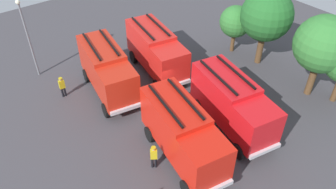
{
  "coord_description": "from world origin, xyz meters",
  "views": [
    {
      "loc": [
        14.76,
        -11.72,
        16.61
      ],
      "look_at": [
        0.0,
        0.0,
        1.4
      ],
      "focal_mm": 35.53,
      "sensor_mm": 36.0,
      "label": 1
    }
  ],
  "objects": [
    {
      "name": "fire_truck_0",
      "position": [
        -4.57,
        -2.32,
        2.15
      ],
      "size": [
        7.53,
        3.86,
        3.88
      ],
      "rotation": [
        0.0,
        0.0,
        -0.19
      ],
      "color": "red",
      "rests_on": "ground"
    },
    {
      "name": "lamppost",
      "position": [
        -10.43,
        -5.89,
        3.93
      ],
      "size": [
        0.36,
        0.36,
        6.72
      ],
      "color": "slate",
      "rests_on": "ground"
    },
    {
      "name": "traffic_cone_2",
      "position": [
        0.35,
        -0.29,
        0.32
      ],
      "size": [
        0.45,
        0.45,
        0.64
      ],
      "primitive_type": "cone",
      "color": "#F2600C",
      "rests_on": "ground"
    },
    {
      "name": "ground_plane",
      "position": [
        0.0,
        0.0,
        0.0
      ],
      "size": [
        49.82,
        49.82,
        0.0
      ],
      "primitive_type": "plane",
      "color": "#423F44"
    },
    {
      "name": "tree_0",
      "position": [
        -2.83,
        9.99,
        3.0
      ],
      "size": [
        2.87,
        2.87,
        4.45
      ],
      "color": "brown",
      "rests_on": "ground"
    },
    {
      "name": "firefighter_3",
      "position": [
        -5.47,
        4.3,
        1.01
      ],
      "size": [
        0.48,
        0.38,
        1.78
      ],
      "rotation": [
        0.0,
        0.0,
        5.11
      ],
      "color": "black",
      "rests_on": "ground"
    },
    {
      "name": "traffic_cone_1",
      "position": [
        -4.22,
        0.15,
        0.28
      ],
      "size": [
        0.39,
        0.39,
        0.55
      ],
      "primitive_type": "cone",
      "color": "#F2600C",
      "rests_on": "ground"
    },
    {
      "name": "fire_truck_1",
      "position": [
        4.16,
        -2.15,
        2.15
      ],
      "size": [
        7.53,
        3.81,
        3.88
      ],
      "rotation": [
        0.0,
        0.0,
        -0.18
      ],
      "color": "red",
      "rests_on": "ground"
    },
    {
      "name": "tree_1",
      "position": [
        -0.02,
        10.38,
        4.52
      ],
      "size": [
        4.33,
        4.33,
        6.71
      ],
      "color": "brown",
      "rests_on": "ground"
    },
    {
      "name": "firefighter_0",
      "position": [
        3.75,
        -4.08,
        1.01
      ],
      "size": [
        0.44,
        0.48,
        1.78
      ],
      "rotation": [
        0.0,
        0.0,
        5.68
      ],
      "color": "black",
      "rests_on": "ground"
    },
    {
      "name": "fire_truck_3",
      "position": [
        4.11,
        2.31,
        2.15
      ],
      "size": [
        7.54,
        3.9,
        3.88
      ],
      "rotation": [
        0.0,
        0.0,
        -0.2
      ],
      "color": "red",
      "rests_on": "ground"
    },
    {
      "name": "tree_2",
      "position": [
        5.42,
        9.95,
        4.45
      ],
      "size": [
        4.27,
        4.27,
        6.62
      ],
      "color": "brown",
      "rests_on": "ground"
    },
    {
      "name": "firefighter_1",
      "position": [
        3.87,
        0.09,
        0.97
      ],
      "size": [
        0.4,
        0.48,
        1.73
      ],
      "rotation": [
        0.0,
        0.0,
        2.68
      ],
      "color": "black",
      "rests_on": "ground"
    },
    {
      "name": "fire_truck_2",
      "position": [
        -4.55,
        2.34,
        2.15
      ],
      "size": [
        7.53,
        3.82,
        3.88
      ],
      "rotation": [
        0.0,
        0.0,
        -0.19
      ],
      "color": "red",
      "rests_on": "ground"
    },
    {
      "name": "firefighter_2",
      "position": [
        -6.31,
        -5.45,
        0.99
      ],
      "size": [
        0.29,
        0.44,
        1.76
      ],
      "rotation": [
        0.0,
        0.0,
        3.07
      ],
      "color": "black",
      "rests_on": "ground"
    }
  ]
}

